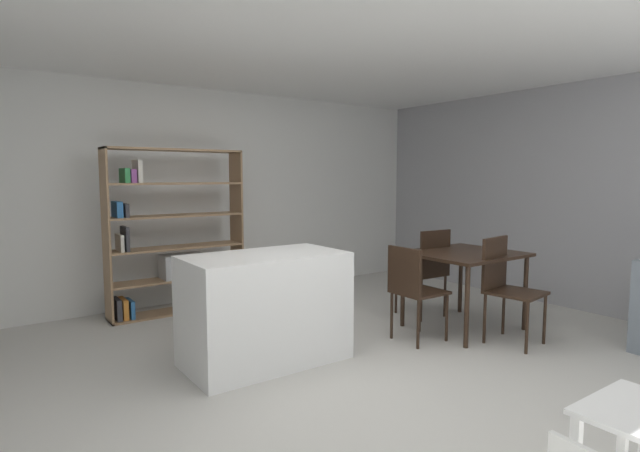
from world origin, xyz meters
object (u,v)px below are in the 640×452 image
(kitchen_island, at_px, (265,308))
(dining_chair_near, at_px, (505,281))
(dining_chair_far, at_px, (428,266))
(open_bookshelf, at_px, (170,240))
(dining_table, at_px, (464,260))
(dining_chair_island_side, at_px, (412,285))

(kitchen_island, relative_size, dining_chair_near, 1.34)
(dining_chair_far, bearing_deg, open_bookshelf, -35.81)
(dining_table, height_order, dining_chair_far, dining_chair_far)
(dining_chair_far, relative_size, dining_chair_island_side, 1.08)
(dining_chair_near, bearing_deg, dining_chair_far, 80.90)
(open_bookshelf, bearing_deg, dining_table, -45.52)
(open_bookshelf, xyz_separation_m, dining_chair_near, (2.17, -2.70, -0.25))
(kitchen_island, distance_m, dining_chair_island_side, 1.38)
(kitchen_island, height_order, dining_chair_far, dining_chair_far)
(kitchen_island, xyz_separation_m, dining_table, (2.05, -0.35, 0.24))
(open_bookshelf, distance_m, dining_chair_near, 3.48)
(kitchen_island, height_order, dining_table, kitchen_island)
(dining_chair_far, height_order, dining_chair_island_side, dining_chair_far)
(dining_chair_island_side, bearing_deg, dining_chair_far, -55.71)
(open_bookshelf, distance_m, dining_table, 3.13)
(open_bookshelf, relative_size, dining_table, 1.78)
(open_bookshelf, xyz_separation_m, dining_chair_far, (2.18, -1.76, -0.25))
(open_bookshelf, bearing_deg, dining_chair_island_side, -56.58)
(dining_table, xyz_separation_m, dining_chair_near, (-0.02, -0.47, -0.12))
(dining_chair_island_side, bearing_deg, dining_table, -89.11)
(kitchen_island, distance_m, dining_chair_far, 2.05)
(kitchen_island, xyz_separation_m, dining_chair_near, (2.03, -0.82, 0.12))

